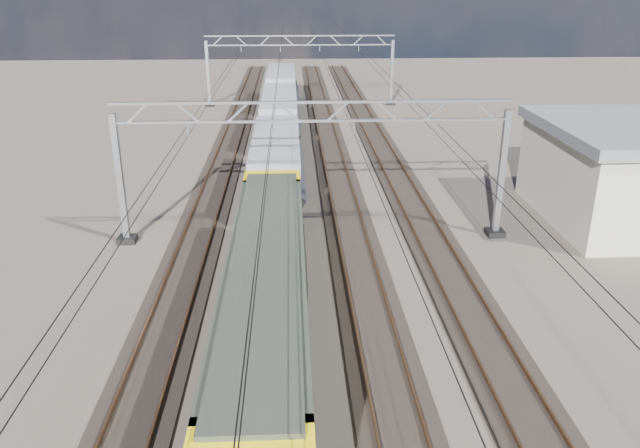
{
  "coord_description": "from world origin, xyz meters",
  "views": [
    {
      "loc": [
        -1.06,
        -25.65,
        12.59
      ],
      "look_at": [
        0.15,
        -0.02,
        2.4
      ],
      "focal_mm": 35.0,
      "sensor_mm": 36.0,
      "label": 1
    }
  ],
  "objects_px": {
    "locomotive": "(267,296)",
    "hopper_wagon_lead": "(276,159)",
    "catenary_gantry_far": "(300,67)",
    "catenary_gantry_mid": "(313,166)",
    "hopper_wagon_third": "(281,85)",
    "hopper_wagon_mid": "(279,112)"
  },
  "relations": [
    {
      "from": "catenary_gantry_mid",
      "to": "catenary_gantry_far",
      "type": "relative_size",
      "value": 1.0
    },
    {
      "from": "catenary_gantry_far",
      "to": "locomotive",
      "type": "height_order",
      "value": "catenary_gantry_far"
    },
    {
      "from": "catenary_gantry_mid",
      "to": "locomotive",
      "type": "distance_m",
      "value": 10.81
    },
    {
      "from": "catenary_gantry_mid",
      "to": "hopper_wagon_third",
      "type": "bearing_deg",
      "value": 93.22
    },
    {
      "from": "catenary_gantry_far",
      "to": "hopper_wagon_third",
      "type": "height_order",
      "value": "catenary_gantry_far"
    },
    {
      "from": "catenary_gantry_mid",
      "to": "hopper_wagon_third",
      "type": "xyz_separation_m",
      "value": [
        -2.0,
        35.6,
        -1.67
      ]
    },
    {
      "from": "catenary_gantry_far",
      "to": "locomotive",
      "type": "bearing_deg",
      "value": -92.46
    },
    {
      "from": "catenary_gantry_far",
      "to": "locomotive",
      "type": "distance_m",
      "value": 46.57
    },
    {
      "from": "locomotive",
      "to": "hopper_wagon_lead",
      "type": "height_order",
      "value": "locomotive"
    },
    {
      "from": "catenary_gantry_mid",
      "to": "hopper_wagon_mid",
      "type": "xyz_separation_m",
      "value": [
        -2.0,
        21.4,
        -1.67
      ]
    },
    {
      "from": "catenary_gantry_far",
      "to": "hopper_wagon_lead",
      "type": "height_order",
      "value": "catenary_gantry_far"
    },
    {
      "from": "locomotive",
      "to": "hopper_wagon_lead",
      "type": "relative_size",
      "value": 1.62
    },
    {
      "from": "catenary_gantry_mid",
      "to": "hopper_wagon_lead",
      "type": "xyz_separation_m",
      "value": [
        -2.0,
        7.2,
        -1.67
      ]
    },
    {
      "from": "catenary_gantry_far",
      "to": "hopper_wagon_lead",
      "type": "distance_m",
      "value": 28.92
    },
    {
      "from": "catenary_gantry_mid",
      "to": "catenary_gantry_far",
      "type": "distance_m",
      "value": 36.0
    },
    {
      "from": "locomotive",
      "to": "hopper_wagon_mid",
      "type": "distance_m",
      "value": 31.9
    },
    {
      "from": "locomotive",
      "to": "hopper_wagon_third",
      "type": "bearing_deg",
      "value": 90.0
    },
    {
      "from": "locomotive",
      "to": "hopper_wagon_lead",
      "type": "xyz_separation_m",
      "value": [
        -0.0,
        17.7,
        -0.09
      ]
    },
    {
      "from": "locomotive",
      "to": "hopper_wagon_mid",
      "type": "relative_size",
      "value": 1.62
    },
    {
      "from": "locomotive",
      "to": "hopper_wagon_third",
      "type": "relative_size",
      "value": 1.62
    },
    {
      "from": "locomotive",
      "to": "hopper_wagon_lead",
      "type": "bearing_deg",
      "value": 90.0
    },
    {
      "from": "hopper_wagon_lead",
      "to": "hopper_wagon_mid",
      "type": "xyz_separation_m",
      "value": [
        0.0,
        14.2,
        0.0
      ]
    }
  ]
}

